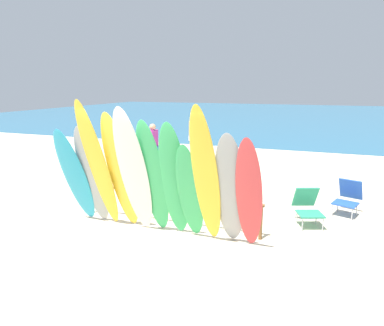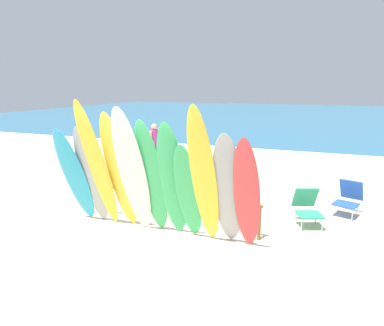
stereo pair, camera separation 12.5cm
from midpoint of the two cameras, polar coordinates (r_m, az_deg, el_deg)
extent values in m
plane|color=beige|center=(20.67, 12.93, 4.27)|extent=(60.00, 60.00, 0.00)
cube|color=teal|center=(36.34, 16.76, 7.58)|extent=(60.00, 40.00, 0.02)
cylinder|color=brown|center=(8.36, -16.18, -5.71)|extent=(0.07, 0.07, 0.69)
cylinder|color=brown|center=(6.82, 11.58, -9.68)|extent=(0.07, 0.07, 0.69)
cylinder|color=brown|center=(7.26, -3.84, -5.16)|extent=(4.06, 0.06, 0.06)
ellipsoid|color=#289EC6|center=(7.60, -18.36, -2.07)|extent=(0.60, 0.93, 2.12)
ellipsoid|color=#999EA3|center=(7.40, -15.81, -2.06)|extent=(0.56, 0.83, 2.18)
ellipsoid|color=yellow|center=(7.09, -14.89, -0.50)|extent=(0.56, 1.04, 2.69)
ellipsoid|color=yellow|center=(6.97, -11.40, -1.51)|extent=(0.61, 0.89, 2.47)
ellipsoid|color=white|center=(6.64, -9.32, -1.59)|extent=(0.62, 1.04, 2.59)
ellipsoid|color=#38B266|center=(6.62, -6.16, -2.58)|extent=(0.53, 0.89, 2.35)
ellipsoid|color=#38B266|center=(6.45, -2.67, -3.05)|extent=(0.59, 0.89, 2.33)
ellipsoid|color=#38B266|center=(6.37, -0.08, -4.97)|extent=(0.50, 0.87, 1.96)
ellipsoid|color=yellow|center=(6.01, 2.56, -2.61)|extent=(0.48, 1.12, 2.66)
ellipsoid|color=#999EA3|center=(6.10, 6.56, -4.67)|extent=(0.60, 0.96, 2.20)
ellipsoid|color=#D13D42|center=(5.99, 9.65, -5.38)|extent=(0.46, 0.86, 2.15)
cylinder|color=tan|center=(12.15, -6.21, 0.65)|extent=(0.12, 0.12, 0.78)
cylinder|color=tan|center=(12.43, -5.49, 0.94)|extent=(0.12, 0.12, 0.78)
cube|color=#2D4CB2|center=(12.23, -5.88, 2.31)|extent=(0.42, 0.26, 0.19)
cube|color=#B23399|center=(12.17, -5.92, 4.02)|extent=(0.22, 0.41, 0.61)
sphere|color=tan|center=(12.11, -5.96, 5.98)|extent=(0.22, 0.22, 0.22)
cylinder|color=tan|center=(11.94, -6.52, 4.01)|extent=(0.10, 0.10, 0.55)
cylinder|color=tan|center=(12.39, -5.35, 4.35)|extent=(0.10, 0.10, 0.55)
cylinder|color=tan|center=(14.61, 1.49, 2.86)|extent=(0.13, 0.13, 0.84)
cylinder|color=tan|center=(14.36, 0.57, 2.69)|extent=(0.13, 0.13, 0.84)
cube|color=silver|center=(14.43, 1.04, 4.15)|extent=(0.45, 0.28, 0.20)
cube|color=#2D4CB2|center=(14.37, 1.05, 5.71)|extent=(0.37, 0.48, 0.66)
sphere|color=tan|center=(14.33, 1.06, 7.48)|extent=(0.24, 0.24, 0.24)
cylinder|color=tan|center=(14.57, 1.78, 5.94)|extent=(0.10, 0.10, 0.58)
cylinder|color=tan|center=(14.17, 0.29, 5.76)|extent=(0.10, 0.10, 0.58)
cylinder|color=#B7B7BC|center=(8.52, 22.63, -7.32)|extent=(0.02, 0.02, 0.28)
cylinder|color=#B7B7BC|center=(8.42, 25.36, -7.81)|extent=(0.02, 0.02, 0.28)
cylinder|color=#B7B7BC|center=(8.87, 23.38, -6.62)|extent=(0.02, 0.02, 0.28)
cylinder|color=#B7B7BC|center=(8.77, 26.01, -7.08)|extent=(0.02, 0.02, 0.28)
cube|color=blue|center=(8.59, 24.44, -6.23)|extent=(0.62, 0.59, 0.03)
cube|color=blue|center=(8.84, 25.22, -4.01)|extent=(0.56, 0.42, 0.50)
cylinder|color=#B7B7BC|center=(7.48, 18.14, -9.74)|extent=(0.02, 0.02, 0.28)
cylinder|color=#B7B7BC|center=(7.62, 21.19, -9.57)|extent=(0.02, 0.02, 0.28)
cylinder|color=#B7B7BC|center=(7.81, 17.31, -8.70)|extent=(0.02, 0.02, 0.28)
cylinder|color=#B7B7BC|center=(7.94, 20.24, -8.56)|extent=(0.02, 0.02, 0.28)
cube|color=#2D9370|center=(7.66, 19.31, -8.05)|extent=(0.63, 0.60, 0.03)
cube|color=#2D9370|center=(7.89, 18.62, -5.41)|extent=(0.57, 0.45, 0.50)
camera|label=1|loc=(0.06, -89.58, 0.10)|focal=32.27mm
camera|label=2|loc=(0.06, 90.42, -0.10)|focal=32.27mm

